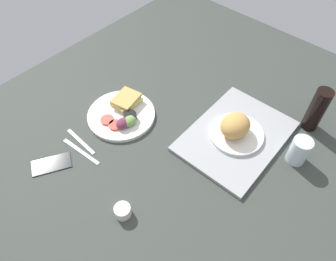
% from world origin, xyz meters
% --- Properties ---
extents(ground_plane, '(1.90, 1.50, 0.03)m').
position_xyz_m(ground_plane, '(0.00, 0.00, -0.01)').
color(ground_plane, '#383D38').
extents(serving_tray, '(0.46, 0.34, 0.02)m').
position_xyz_m(serving_tray, '(-0.16, 0.23, 0.01)').
color(serving_tray, '#9EA0A3').
rests_on(serving_tray, ground_plane).
extents(bread_plate_near, '(0.21, 0.21, 0.10)m').
position_xyz_m(bread_plate_near, '(-0.15, 0.23, 0.06)').
color(bread_plate_near, white).
rests_on(bread_plate_near, serving_tray).
extents(plate_with_salad, '(0.28, 0.28, 0.05)m').
position_xyz_m(plate_with_salad, '(0.06, -0.19, 0.02)').
color(plate_with_salad, white).
rests_on(plate_with_salad, ground_plane).
extents(drinking_glass, '(0.07, 0.07, 0.11)m').
position_xyz_m(drinking_glass, '(-0.22, 0.46, 0.06)').
color(drinking_glass, silver).
rests_on(drinking_glass, ground_plane).
extents(soda_bottle, '(0.06, 0.06, 0.19)m').
position_xyz_m(soda_bottle, '(-0.41, 0.42, 0.10)').
color(soda_bottle, black).
rests_on(soda_bottle, ground_plane).
extents(espresso_cup, '(0.06, 0.06, 0.04)m').
position_xyz_m(espresso_cup, '(0.36, 0.14, 0.02)').
color(espresso_cup, silver).
rests_on(espresso_cup, ground_plane).
extents(fork, '(0.02, 0.17, 0.01)m').
position_xyz_m(fork, '(0.27, -0.21, 0.00)').
color(fork, '#B7B7BC').
rests_on(fork, ground_plane).
extents(knife, '(0.03, 0.19, 0.01)m').
position_xyz_m(knife, '(0.30, -0.17, 0.00)').
color(knife, '#B7B7BC').
rests_on(knife, ground_plane).
extents(cell_phone, '(0.16, 0.13, 0.01)m').
position_xyz_m(cell_phone, '(0.41, -0.21, 0.00)').
color(cell_phone, black).
rests_on(cell_phone, ground_plane).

